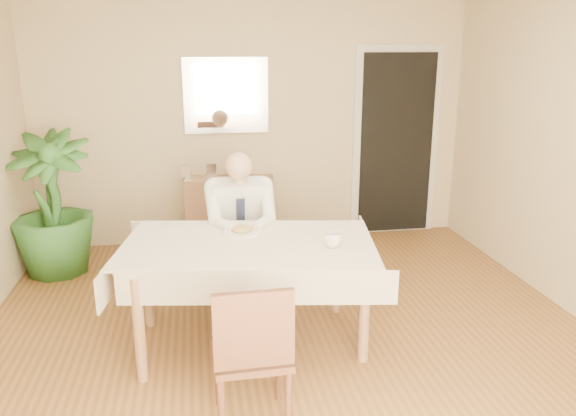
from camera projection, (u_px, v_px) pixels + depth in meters
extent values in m
plane|color=brown|center=(296.00, 355.00, 3.84)|extent=(5.00, 5.00, 0.00)
cube|color=tan|center=(254.00, 119.00, 5.85)|extent=(4.50, 0.02, 2.60)
cube|color=silver|center=(527.00, 360.00, 1.09)|extent=(1.34, 0.02, 1.44)
cube|color=white|center=(521.00, 355.00, 1.11)|extent=(1.18, 0.02, 1.28)
cube|color=silver|center=(395.00, 144.00, 6.16)|extent=(0.96, 0.03, 2.10)
cube|color=black|center=(396.00, 145.00, 6.13)|extent=(0.80, 0.05, 1.95)
cube|color=silver|center=(226.00, 96.00, 5.71)|extent=(0.86, 0.03, 0.76)
cube|color=white|center=(226.00, 96.00, 5.69)|extent=(0.74, 0.02, 0.64)
cube|color=#8D6B4C|center=(249.00, 247.00, 3.82)|extent=(1.72, 1.14, 0.04)
cube|color=beige|center=(248.00, 243.00, 3.81)|extent=(1.84, 1.25, 0.01)
cube|color=beige|center=(257.00, 288.00, 3.37)|extent=(1.68, 0.28, 0.22)
cube|color=beige|center=(242.00, 235.00, 4.31)|extent=(1.68, 0.28, 0.22)
cube|color=beige|center=(121.00, 266.00, 3.71)|extent=(0.17, 0.99, 0.22)
cube|color=beige|center=(368.00, 251.00, 3.97)|extent=(0.17, 0.99, 0.22)
cylinder|color=#8D6B4C|center=(139.00, 330.00, 3.46)|extent=(0.07, 0.07, 0.70)
cylinder|color=#8D6B4C|center=(364.00, 313.00, 3.68)|extent=(0.07, 0.07, 0.70)
cylinder|color=#8D6B4C|center=(148.00, 282.00, 4.16)|extent=(0.07, 0.07, 0.70)
cylinder|color=#8D6B4C|center=(337.00, 270.00, 4.38)|extent=(0.07, 0.07, 0.70)
cube|color=#422317|center=(240.00, 247.00, 4.66)|extent=(0.42, 0.42, 0.04)
cube|color=#422317|center=(237.00, 212.00, 4.77)|extent=(0.42, 0.05, 0.42)
cylinder|color=#422317|center=(220.00, 282.00, 4.52)|extent=(0.04, 0.04, 0.41)
cylinder|color=#422317|center=(264.00, 279.00, 4.58)|extent=(0.04, 0.04, 0.41)
cylinder|color=#422317|center=(218.00, 266.00, 4.86)|extent=(0.04, 0.04, 0.41)
cylinder|color=#422317|center=(259.00, 263.00, 4.92)|extent=(0.04, 0.04, 0.41)
cube|color=#422317|center=(251.00, 354.00, 3.06)|extent=(0.42, 0.42, 0.04)
cube|color=#422317|center=(254.00, 330.00, 2.81)|extent=(0.41, 0.05, 0.41)
cylinder|color=#422317|center=(221.00, 412.00, 2.92)|extent=(0.04, 0.04, 0.40)
cylinder|color=#422317|center=(288.00, 405.00, 2.98)|extent=(0.04, 0.04, 0.40)
cylinder|color=#422317|center=(218.00, 374.00, 3.26)|extent=(0.04, 0.04, 0.40)
cylinder|color=#422317|center=(278.00, 369.00, 3.31)|extent=(0.04, 0.04, 0.40)
cube|color=white|center=(239.00, 212.00, 4.53)|extent=(0.42, 0.31, 0.55)
cube|color=black|center=(241.00, 220.00, 4.42)|extent=(0.07, 0.08, 0.36)
cylinder|color=tan|center=(239.00, 178.00, 4.41)|extent=(0.09, 0.09, 0.08)
sphere|color=tan|center=(239.00, 166.00, 4.35)|extent=(0.21, 0.21, 0.21)
cube|color=black|center=(229.00, 248.00, 4.39)|extent=(0.13, 0.42, 0.13)
cube|color=black|center=(255.00, 247.00, 4.42)|extent=(0.13, 0.42, 0.13)
cube|color=black|center=(232.00, 292.00, 4.30)|extent=(0.11, 0.12, 0.45)
cube|color=black|center=(258.00, 290.00, 4.33)|extent=(0.11, 0.12, 0.45)
cube|color=black|center=(233.00, 318.00, 4.29)|extent=(0.11, 0.26, 0.07)
cube|color=black|center=(259.00, 316.00, 4.33)|extent=(0.11, 0.26, 0.07)
cylinder|color=white|center=(242.00, 232.00, 4.00)|extent=(0.26, 0.26, 0.02)
ellipsoid|color=olive|center=(242.00, 229.00, 3.99)|extent=(0.14, 0.14, 0.06)
cylinder|color=silver|center=(248.00, 232.00, 3.94)|extent=(0.01, 0.13, 0.01)
cylinder|color=silver|center=(237.00, 233.00, 3.93)|extent=(0.01, 0.13, 0.01)
imported|color=white|center=(333.00, 240.00, 3.71)|extent=(0.14, 0.14, 0.09)
cube|color=#8D6B4C|center=(230.00, 211.00, 5.89)|extent=(0.93, 0.40, 0.73)
cube|color=silver|center=(186.00, 172.00, 5.75)|extent=(0.10, 0.02, 0.14)
cube|color=silver|center=(212.00, 170.00, 5.81)|extent=(0.10, 0.02, 0.14)
cube|color=silver|center=(235.00, 170.00, 5.84)|extent=(0.10, 0.02, 0.14)
imported|color=#23521E|center=(52.00, 204.00, 5.08)|extent=(0.80, 0.80, 1.32)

